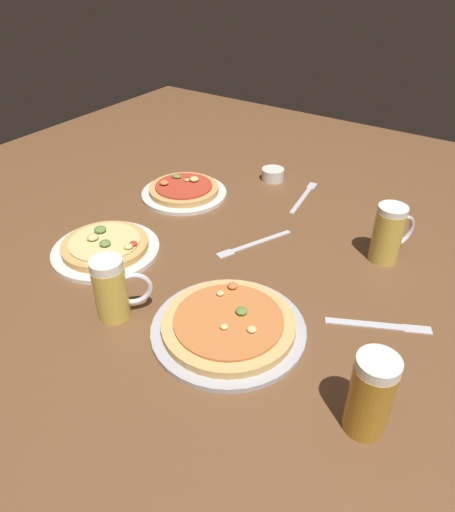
{
  "coord_description": "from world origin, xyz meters",
  "views": [
    {
      "loc": [
        0.54,
        -0.81,
        0.7
      ],
      "look_at": [
        0.0,
        0.0,
        0.02
      ],
      "focal_mm": 32.73,
      "sensor_mm": 36.0,
      "label": 1
    }
  ],
  "objects_px": {
    "beer_mug_dark": "(113,289)",
    "fork_spare": "(253,244)",
    "pizza_plate_side": "(105,247)",
    "ramekin_sauce": "(273,174)",
    "fork_left": "(304,196)",
    "pizza_plate_far": "(184,191)",
    "beer_mug_amber": "(372,393)",
    "pizza_plate_near": "(228,326)",
    "knife_right": "(379,325)",
    "beer_mug_pale": "(389,233)"
  },
  "relations": [
    {
      "from": "beer_mug_dark",
      "to": "beer_mug_pale",
      "type": "bearing_deg",
      "value": 52.38
    },
    {
      "from": "pizza_plate_near",
      "to": "ramekin_sauce",
      "type": "height_order",
      "value": "pizza_plate_near"
    },
    {
      "from": "knife_right",
      "to": "beer_mug_amber",
      "type": "bearing_deg",
      "value": -76.5
    },
    {
      "from": "pizza_plate_side",
      "to": "knife_right",
      "type": "relative_size",
      "value": 1.34
    },
    {
      "from": "pizza_plate_near",
      "to": "fork_spare",
      "type": "xyz_separation_m",
      "value": [
        -0.13,
        0.32,
        -0.01
      ]
    },
    {
      "from": "beer_mug_pale",
      "to": "ramekin_sauce",
      "type": "relative_size",
      "value": 2.03
    },
    {
      "from": "pizza_plate_far",
      "to": "beer_mug_pale",
      "type": "bearing_deg",
      "value": 1.0
    },
    {
      "from": "beer_mug_dark",
      "to": "pizza_plate_far",
      "type": "bearing_deg",
      "value": 113.44
    },
    {
      "from": "beer_mug_amber",
      "to": "fork_spare",
      "type": "xyz_separation_m",
      "value": [
        -0.45,
        0.37,
        -0.08
      ]
    },
    {
      "from": "fork_left",
      "to": "knife_right",
      "type": "bearing_deg",
      "value": -48.34
    },
    {
      "from": "knife_right",
      "to": "fork_spare",
      "type": "height_order",
      "value": "same"
    },
    {
      "from": "pizza_plate_side",
      "to": "fork_left",
      "type": "distance_m",
      "value": 0.65
    },
    {
      "from": "beer_mug_amber",
      "to": "ramekin_sauce",
      "type": "distance_m",
      "value": 0.97
    },
    {
      "from": "beer_mug_pale",
      "to": "pizza_plate_far",
      "type": "bearing_deg",
      "value": -179.0
    },
    {
      "from": "beer_mug_pale",
      "to": "pizza_plate_side",
      "type": "bearing_deg",
      "value": -148.31
    },
    {
      "from": "pizza_plate_side",
      "to": "beer_mug_amber",
      "type": "height_order",
      "value": "beer_mug_amber"
    },
    {
      "from": "pizza_plate_near",
      "to": "knife_right",
      "type": "bearing_deg",
      "value": 36.67
    },
    {
      "from": "pizza_plate_near",
      "to": "fork_left",
      "type": "relative_size",
      "value": 1.44
    },
    {
      "from": "pizza_plate_far",
      "to": "ramekin_sauce",
      "type": "xyz_separation_m",
      "value": [
        0.18,
        0.26,
        0.0
      ]
    },
    {
      "from": "pizza_plate_far",
      "to": "ramekin_sauce",
      "type": "height_order",
      "value": "pizza_plate_far"
    },
    {
      "from": "fork_left",
      "to": "fork_spare",
      "type": "relative_size",
      "value": 1.04
    },
    {
      "from": "beer_mug_amber",
      "to": "fork_left",
      "type": "bearing_deg",
      "value": 123.29
    },
    {
      "from": "fork_left",
      "to": "knife_right",
      "type": "distance_m",
      "value": 0.6
    },
    {
      "from": "beer_mug_dark",
      "to": "fork_left",
      "type": "relative_size",
      "value": 0.65
    },
    {
      "from": "pizza_plate_far",
      "to": "knife_right",
      "type": "bearing_deg",
      "value": -18.63
    },
    {
      "from": "pizza_plate_near",
      "to": "pizza_plate_side",
      "type": "relative_size",
      "value": 1.17
    },
    {
      "from": "beer_mug_dark",
      "to": "fork_spare",
      "type": "distance_m",
      "value": 0.43
    },
    {
      "from": "beer_mug_amber",
      "to": "ramekin_sauce",
      "type": "relative_size",
      "value": 2.13
    },
    {
      "from": "pizza_plate_far",
      "to": "pizza_plate_side",
      "type": "bearing_deg",
      "value": -85.39
    },
    {
      "from": "pizza_plate_side",
      "to": "fork_left",
      "type": "height_order",
      "value": "pizza_plate_side"
    },
    {
      "from": "pizza_plate_far",
      "to": "fork_spare",
      "type": "distance_m",
      "value": 0.36
    },
    {
      "from": "beer_mug_dark",
      "to": "knife_right",
      "type": "bearing_deg",
      "value": 30.2
    },
    {
      "from": "fork_left",
      "to": "beer_mug_amber",
      "type": "bearing_deg",
      "value": -56.71
    },
    {
      "from": "fork_left",
      "to": "beer_mug_dark",
      "type": "bearing_deg",
      "value": -97.36
    },
    {
      "from": "fork_left",
      "to": "knife_right",
      "type": "xyz_separation_m",
      "value": [
        0.4,
        -0.45,
        0.0
      ]
    },
    {
      "from": "pizza_plate_near",
      "to": "beer_mug_amber",
      "type": "height_order",
      "value": "beer_mug_amber"
    },
    {
      "from": "pizza_plate_side",
      "to": "ramekin_sauce",
      "type": "height_order",
      "value": "pizza_plate_side"
    },
    {
      "from": "pizza_plate_near",
      "to": "fork_spare",
      "type": "height_order",
      "value": "pizza_plate_near"
    },
    {
      "from": "pizza_plate_near",
      "to": "knife_right",
      "type": "xyz_separation_m",
      "value": [
        0.26,
        0.19,
        -0.01
      ]
    },
    {
      "from": "pizza_plate_near",
      "to": "fork_spare",
      "type": "relative_size",
      "value": 1.5
    },
    {
      "from": "beer_mug_pale",
      "to": "beer_mug_amber",
      "type": "bearing_deg",
      "value": -75.0
    },
    {
      "from": "fork_left",
      "to": "knife_right",
      "type": "relative_size",
      "value": 1.08
    },
    {
      "from": "fork_spare",
      "to": "beer_mug_pale",
      "type": "bearing_deg",
      "value": 23.06
    },
    {
      "from": "beer_mug_dark",
      "to": "knife_right",
      "type": "relative_size",
      "value": 0.7
    },
    {
      "from": "pizza_plate_side",
      "to": "beer_mug_amber",
      "type": "distance_m",
      "value": 0.77
    },
    {
      "from": "pizza_plate_side",
      "to": "beer_mug_dark",
      "type": "height_order",
      "value": "beer_mug_dark"
    },
    {
      "from": "ramekin_sauce",
      "to": "fork_left",
      "type": "distance_m",
      "value": 0.16
    },
    {
      "from": "fork_spare",
      "to": "pizza_plate_side",
      "type": "bearing_deg",
      "value": -140.8
    },
    {
      "from": "pizza_plate_near",
      "to": "fork_left",
      "type": "xyz_separation_m",
      "value": [
        -0.14,
        0.64,
        -0.01
      ]
    },
    {
      "from": "pizza_plate_far",
      "to": "fork_spare",
      "type": "relative_size",
      "value": 1.24
    }
  ]
}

